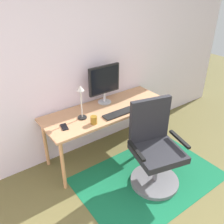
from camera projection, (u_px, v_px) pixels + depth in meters
The scene contains 10 objects.
wall_back at pixel (64, 61), 2.91m from camera, with size 6.00×0.10×2.60m, color silver.
area_rug at pixel (148, 177), 3.02m from camera, with size 1.72×1.17×0.01m, color #13623C.
desk at pixel (107, 113), 3.15m from camera, with size 1.68×0.62×0.70m.
monitor at pixel (104, 81), 3.13m from camera, with size 0.45×0.18×0.52m.
keyboard at pixel (119, 113), 3.00m from camera, with size 0.43×0.13×0.02m, color black.
computer_mouse at pixel (137, 106), 3.16m from camera, with size 0.06×0.10×0.03m, color black.
coffee_cup at pixel (94, 120), 2.79m from camera, with size 0.08×0.08×0.09m, color olive.
cell_phone at pixel (64, 127), 2.74m from camera, with size 0.07×0.14×0.01m, color black.
desk_lamp at pixel (81, 98), 2.78m from camera, with size 0.11×0.11×0.42m.
office_chair at pixel (154, 153), 2.80m from camera, with size 0.66×0.62×1.03m.
Camera 1 is at (-1.20, -0.44, 2.20)m, focal length 38.85 mm.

